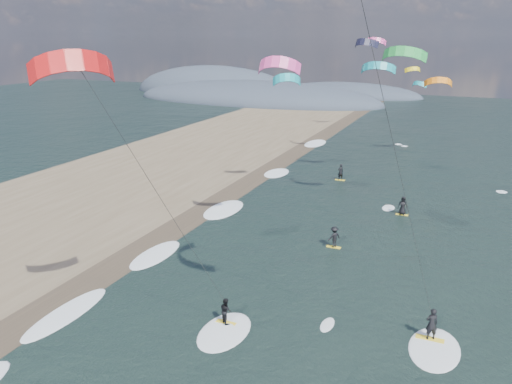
% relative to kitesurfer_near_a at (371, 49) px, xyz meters
% --- Properties ---
extents(wet_sand_strip, '(3.00, 240.00, 0.00)m').
position_rel_kitesurfer_near_a_xyz_m(wet_sand_strip, '(-18.09, 3.14, -15.18)').
color(wet_sand_strip, '#382D23').
rests_on(wet_sand_strip, ground).
extents(coastal_hills, '(80.00, 41.00, 15.00)m').
position_rel_kitesurfer_near_a_xyz_m(coastal_hills, '(-50.93, 101.00, -15.18)').
color(coastal_hills, '#3D4756').
rests_on(coastal_hills, ground).
extents(kitesurfer_near_a, '(7.92, 9.50, 19.46)m').
position_rel_kitesurfer_near_a_xyz_m(kitesurfer_near_a, '(0.00, 0.00, 0.00)').
color(kitesurfer_near_a, yellow).
rests_on(kitesurfer_near_a, ground).
extents(kitesurfer_near_b, '(6.77, 9.09, 15.63)m').
position_rel_kitesurfer_near_a_xyz_m(kitesurfer_near_b, '(-9.86, -2.18, -5.23)').
color(kitesurfer_near_b, yellow).
rests_on(kitesurfer_near_b, ground).
extents(far_kitesurfers, '(9.14, 19.41, 1.86)m').
position_rel_kitesurfer_near_a_xyz_m(far_kitesurfers, '(-4.48, 21.92, -14.30)').
color(far_kitesurfers, yellow).
rests_on(far_kitesurfers, ground).
extents(bg_kite_field, '(15.42, 71.72, 9.03)m').
position_rel_kitesurfer_near_a_xyz_m(bg_kite_field, '(-6.81, 44.79, -2.82)').
color(bg_kite_field, teal).
rests_on(bg_kite_field, ground).
extents(shoreline_surf, '(2.40, 79.40, 0.11)m').
position_rel_kitesurfer_near_a_xyz_m(shoreline_surf, '(-16.89, 7.89, -15.18)').
color(shoreline_surf, white).
rests_on(shoreline_surf, ground).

